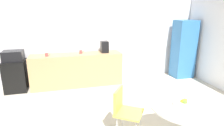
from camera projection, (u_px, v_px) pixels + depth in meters
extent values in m
cube|color=silver|center=(100.00, 37.00, 5.60)|extent=(6.00, 0.10, 2.60)
cube|color=tan|center=(77.00, 70.00, 5.33)|extent=(2.47, 0.60, 0.90)
cube|color=black|center=(16.00, 76.00, 4.96)|extent=(0.54, 0.54, 0.81)
cube|color=black|center=(13.00, 56.00, 4.82)|extent=(0.48, 0.38, 0.26)
cube|color=#3372B2|center=(183.00, 49.00, 5.91)|extent=(0.60, 0.50, 1.77)
cylinder|color=silver|center=(184.00, 126.00, 2.84)|extent=(0.08, 0.08, 0.71)
cylinder|color=white|center=(186.00, 105.00, 2.75)|extent=(1.05, 1.05, 0.03)
cylinder|color=silver|center=(140.00, 122.00, 3.26)|extent=(0.02, 0.02, 0.42)
cylinder|color=silver|center=(123.00, 118.00, 3.37)|extent=(0.02, 0.02, 0.42)
cube|color=#D8CC4C|center=(129.00, 113.00, 3.11)|extent=(0.58, 0.58, 0.03)
cube|color=#D8CC4C|center=(118.00, 100.00, 3.12)|extent=(0.25, 0.33, 0.38)
cylinder|color=silver|center=(183.00, 103.00, 2.70)|extent=(0.28, 0.28, 0.07)
sphere|color=orange|center=(183.00, 102.00, 2.67)|extent=(0.07, 0.07, 0.07)
sphere|color=#66B233|center=(185.00, 102.00, 2.65)|extent=(0.07, 0.07, 0.07)
sphere|color=#66B233|center=(185.00, 102.00, 2.68)|extent=(0.07, 0.07, 0.07)
sphere|color=yellow|center=(185.00, 101.00, 2.70)|extent=(0.07, 0.07, 0.07)
cylinder|color=#D84C4C|center=(81.00, 52.00, 5.25)|extent=(0.08, 0.08, 0.09)
torus|color=#D84C4C|center=(83.00, 52.00, 5.26)|extent=(0.06, 0.01, 0.06)
cylinder|color=#D84C4C|center=(47.00, 55.00, 4.92)|extent=(0.08, 0.08, 0.09)
torus|color=#D84C4C|center=(49.00, 54.00, 4.94)|extent=(0.06, 0.01, 0.06)
cube|color=black|center=(105.00, 47.00, 5.36)|extent=(0.20, 0.24, 0.32)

